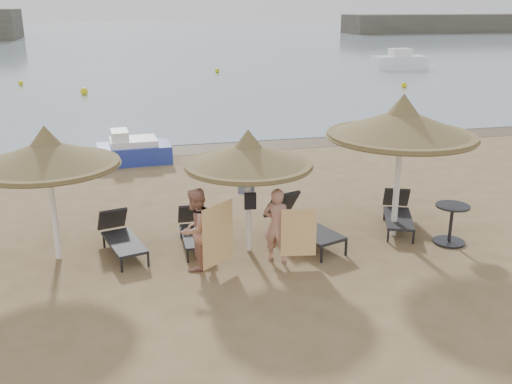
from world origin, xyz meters
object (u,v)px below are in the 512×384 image
lounger_near_left (194,229)px  pedal_boat (133,150)px  lounger_far_right (398,212)px  person_left (195,223)px  palapa_center (248,155)px  palapa_right (402,124)px  lounger_far_left (121,236)px  person_right (277,220)px  palapa_left (47,154)px  side_table (451,225)px  lounger_near_right (300,222)px

lounger_near_left → pedal_boat: bearing=98.8°
lounger_far_right → person_left: person_left is taller
pedal_boat → lounger_near_left: bearing=-84.9°
lounger_near_left → person_left: person_left is taller
palapa_center → palapa_right: 3.21m
palapa_right → person_left: palapa_right is taller
lounger_far_left → lounger_far_right: size_ratio=1.00×
person_right → palapa_center: bearing=-23.2°
palapa_center → lounger_near_left: 2.01m
palapa_left → pedal_boat: 7.24m
palapa_right → lounger_near_left: bearing=172.9°
lounger_far_left → side_table: side_table is taller
palapa_right → lounger_far_left: 6.03m
person_left → lounger_near_right: bearing=154.5°
lounger_near_left → side_table: size_ratio=1.94×
palapa_center → lounger_near_right: 1.95m
palapa_left → person_right: 4.39m
palapa_left → pedal_boat: palapa_left is taller
lounger_far_left → palapa_left: bearing=166.8°
palapa_center → palapa_right: size_ratio=0.82×
lounger_near_left → lounger_near_right: size_ratio=0.75×
lounger_far_left → person_left: 1.83m
lounger_near_right → person_left: bearing=-179.2°
side_table → palapa_left: bearing=171.5°
lounger_near_left → lounger_near_right: bearing=-7.9°
palapa_center → side_table: palapa_center is taller
lounger_far_right → side_table: side_table is taller
lounger_far_left → lounger_far_right: (5.93, -0.10, -0.00)m
palapa_left → palapa_center: size_ratio=1.06×
palapa_left → side_table: bearing=-8.5°
lounger_far_left → person_left: person_left is taller
palapa_left → palapa_center: (3.65, -0.52, -0.12)m
lounger_near_right → pedal_boat: 7.76m
lounger_near_left → person_right: (1.41, -1.18, 0.53)m
palapa_left → person_left: size_ratio=1.47×
lounger_far_right → lounger_far_left: bearing=-158.5°
palapa_left → palapa_right: (6.83, -0.47, 0.32)m
side_table → pedal_boat: 10.02m
person_right → lounger_far_right: bearing=-127.6°
palapa_center → pedal_boat: palapa_center is taller
person_left → person_right: bearing=133.1°
person_right → side_table: bearing=-147.0°
palapa_center → pedal_boat: size_ratio=1.10×
lounger_near_left → person_left: size_ratio=0.89×
lounger_far_right → pedal_boat: bearing=150.6°
person_left → pedal_boat: (-0.84, 7.91, -0.52)m
palapa_center → lounger_far_right: 3.85m
lounger_near_left → lounger_far_left: bearing=-178.3°
lounger_far_left → lounger_near_left: 1.46m
palapa_center → lounger_far_left: palapa_center is taller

